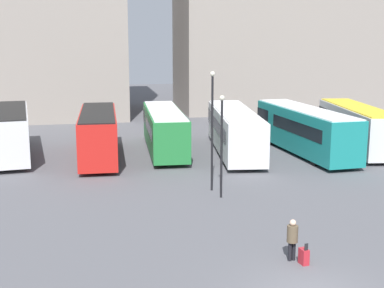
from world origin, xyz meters
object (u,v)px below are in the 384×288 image
bus_3 (234,129)px  bus_5 (357,126)px  bus_1 (98,133)px  bus_2 (164,129)px  lamp_post_0 (222,138)px  bus_4 (304,129)px  suitcase (304,256)px  traveler (292,236)px  lamp_post_1 (212,123)px  bus_0 (10,131)px

bus_3 → bus_5: bearing=-86.1°
bus_1 → bus_2: bearing=-72.5°
bus_1 → lamp_post_0: (6.11, -10.61, 1.41)m
bus_4 → lamp_post_0: lamp_post_0 is taller
bus_5 → suitcase: bearing=154.9°
bus_1 → bus_2: 4.95m
bus_2 → bus_4: (9.84, -2.42, 0.09)m
traveler → lamp_post_0: size_ratio=0.30×
bus_2 → bus_3: bearing=-103.4°
bus_3 → traveler: 19.12m
bus_1 → bus_2: (4.77, 1.35, -0.09)m
bus_1 → bus_3: (9.68, -0.06, -0.06)m
bus_1 → suitcase: bearing=-158.2°
bus_1 → bus_5: bearing=-90.0°
bus_5 → lamp_post_0: 16.41m
bus_1 → bus_5: bus_1 is taller
bus_4 → suitcase: 19.82m
traveler → bus_2: bearing=-2.9°
lamp_post_0 → lamp_post_1: (-0.19, 1.39, 0.58)m
bus_4 → bus_5: (4.38, 0.54, -0.03)m
bus_0 → suitcase: size_ratio=12.53×
bus_3 → traveler: size_ratio=7.68×
lamp_post_1 → bus_3: bearing=67.7°
bus_2 → bus_4: size_ratio=0.92×
traveler → suitcase: 0.83m
bus_4 → bus_5: bus_4 is taller
bus_1 → traveler: 20.14m
lamp_post_1 → bus_4: bearing=43.2°
bus_0 → bus_2: size_ratio=0.97×
bus_0 → suitcase: bearing=-154.6°
suitcase → lamp_post_0: (-1.00, 8.75, 2.88)m
bus_3 → suitcase: 19.52m
bus_4 → lamp_post_0: size_ratio=2.25×
bus_0 → bus_1: (6.09, -1.66, -0.04)m
bus_1 → traveler: (6.79, -18.95, -0.82)m
bus_0 → bus_2: 10.86m
bus_5 → lamp_post_1: lamp_post_1 is taller
bus_5 → bus_2: bearing=89.6°
bus_0 → lamp_post_1: lamp_post_1 is taller
bus_1 → bus_5: size_ratio=0.94×
traveler → suitcase: traveler is taller
bus_3 → bus_5: size_ratio=1.10×
suitcase → lamp_post_0: size_ratio=0.16×
bus_0 → bus_4: bearing=-104.2°
bus_2 → bus_3: size_ratio=0.89×
lamp_post_1 → bus_5: bearing=33.6°
bus_1 → lamp_post_0: lamp_post_0 is taller
bus_0 → traveler: bearing=-154.7°
traveler → lamp_post_0: 8.65m
lamp_post_0 → bus_0: bearing=134.8°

